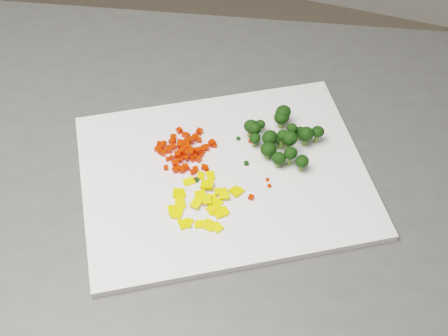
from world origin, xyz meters
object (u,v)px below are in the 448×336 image
(counter_block, at_px, (256,320))
(pepper_pile, at_px, (209,197))
(carrot_pile, at_px, (187,147))
(broccoli_pile, at_px, (283,135))
(cutting_board, at_px, (224,175))

(counter_block, xyz_separation_m, pepper_pile, (-0.07, -0.08, 0.47))
(carrot_pile, bearing_deg, broccoli_pile, 23.63)
(counter_block, distance_m, cutting_board, 0.46)
(cutting_board, height_order, carrot_pile, carrot_pile)
(counter_block, bearing_deg, cutting_board, -159.75)
(pepper_pile, bearing_deg, broccoli_pile, 62.25)
(carrot_pile, relative_size, broccoli_pile, 0.83)
(broccoli_pile, bearing_deg, counter_block, -94.09)
(carrot_pile, bearing_deg, cutting_board, -16.74)
(carrot_pile, xyz_separation_m, broccoli_pile, (0.13, 0.06, 0.01))
(counter_block, distance_m, carrot_pile, 0.49)
(carrot_pile, height_order, broccoli_pile, broccoli_pile)
(pepper_pile, height_order, broccoli_pile, broccoli_pile)
(counter_block, bearing_deg, broccoli_pile, 85.91)
(cutting_board, bearing_deg, counter_block, 20.25)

